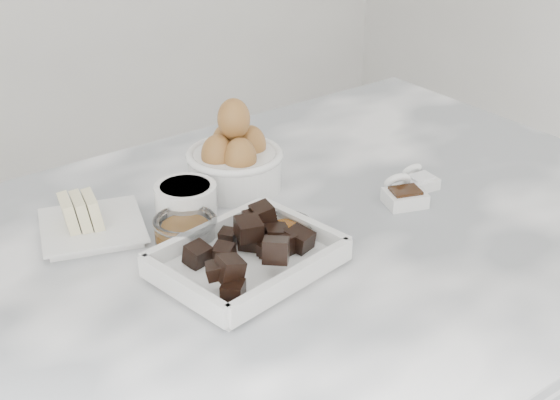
# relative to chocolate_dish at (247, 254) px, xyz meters

# --- Properties ---
(marble_slab) EXTENTS (1.20, 0.80, 0.04)m
(marble_slab) POSITION_rel_chocolate_dish_xyz_m (0.08, 0.04, -0.04)
(marble_slab) COLOR white
(marble_slab) RESTS_ON cabinet
(chocolate_dish) EXTENTS (0.24, 0.20, 0.06)m
(chocolate_dish) POSITION_rel_chocolate_dish_xyz_m (0.00, 0.00, 0.00)
(chocolate_dish) COLOR white
(chocolate_dish) RESTS_ON marble_slab
(butter_plate) EXTENTS (0.17, 0.17, 0.06)m
(butter_plate) POSITION_rel_chocolate_dish_xyz_m (-0.12, 0.20, -0.01)
(butter_plate) COLOR white
(butter_plate) RESTS_ON marble_slab
(sugar_ramekin) EXTENTS (0.09, 0.09, 0.05)m
(sugar_ramekin) POSITION_rel_chocolate_dish_xyz_m (0.01, 0.16, 0.00)
(sugar_ramekin) COLOR white
(sugar_ramekin) RESTS_ON marble_slab
(egg_bowl) EXTENTS (0.15, 0.15, 0.14)m
(egg_bowl) POSITION_rel_chocolate_dish_xyz_m (0.12, 0.21, 0.02)
(egg_bowl) COLOR white
(egg_bowl) RESTS_ON marble_slab
(honey_bowl) EXTENTS (0.09, 0.09, 0.04)m
(honey_bowl) POSITION_rel_chocolate_dish_xyz_m (-0.03, 0.10, -0.00)
(honey_bowl) COLOR white
(honey_bowl) RESTS_ON marble_slab
(zest_bowl) EXTENTS (0.07, 0.07, 0.03)m
(zest_bowl) POSITION_rel_chocolate_dish_xyz_m (0.08, 0.03, -0.01)
(zest_bowl) COLOR white
(zest_bowl) RESTS_ON marble_slab
(vanilla_spoon) EXTENTS (0.07, 0.08, 0.04)m
(vanilla_spoon) POSITION_rel_chocolate_dish_xyz_m (0.29, 0.01, -0.01)
(vanilla_spoon) COLOR white
(vanilla_spoon) RESTS_ON marble_slab
(salt_spoon) EXTENTS (0.05, 0.06, 0.04)m
(salt_spoon) POSITION_rel_chocolate_dish_xyz_m (0.34, 0.04, -0.01)
(salt_spoon) COLOR white
(salt_spoon) RESTS_ON marble_slab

